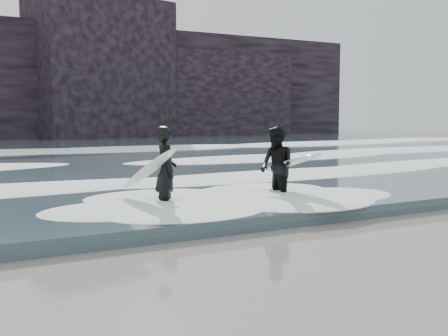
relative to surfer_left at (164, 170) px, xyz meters
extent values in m
plane|color=brown|center=(1.14, -5.73, -1.00)|extent=(120.00, 120.00, 0.00)
cube|color=#354A53|center=(1.14, 23.27, -0.85)|extent=(90.00, 52.00, 0.30)
ellipsoid|color=white|center=(1.14, 3.27, -0.60)|extent=(60.00, 3.20, 0.20)
ellipsoid|color=white|center=(1.14, 10.27, -0.58)|extent=(60.00, 4.00, 0.24)
ellipsoid|color=white|center=(1.14, 19.27, -0.55)|extent=(60.00, 4.80, 0.30)
imported|color=black|center=(0.05, -0.01, -0.01)|extent=(0.62, 0.81, 2.00)
ellipsoid|color=white|center=(-0.35, 0.04, 0.03)|extent=(1.11, 1.77, 1.11)
imported|color=black|center=(2.93, -0.22, -0.02)|extent=(0.75, 0.96, 1.97)
ellipsoid|color=silver|center=(3.35, -0.22, 0.05)|extent=(0.73, 2.28, 0.71)
camera|label=1|loc=(-4.99, -11.62, 1.23)|focal=45.00mm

